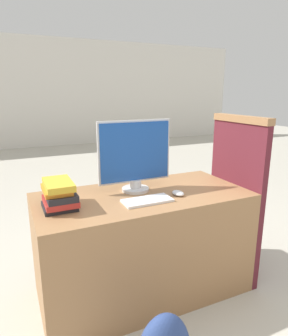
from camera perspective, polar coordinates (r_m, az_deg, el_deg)
ground_plane at (r=2.18m, az=4.20°, el=-27.01°), size 20.00×20.00×0.00m
wall_back at (r=8.43m, az=-19.77°, el=13.27°), size 12.00×0.06×2.80m
desk at (r=2.22m, az=-0.18°, el=-14.17°), size 1.46×0.71×0.75m
carrel_divider at (r=2.44m, az=16.99°, el=-5.27°), size 0.07×0.56×1.27m
monitor at (r=2.08m, az=-1.71°, el=2.28°), size 0.53×0.19×0.50m
keyboard at (r=1.93m, az=0.63°, el=-6.22°), size 0.32×0.15×0.02m
mouse at (r=2.05m, az=6.51°, el=-4.77°), size 0.07×0.11×0.03m
book_stack at (r=1.87m, az=-15.85°, el=-4.91°), size 0.20×0.28×0.17m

